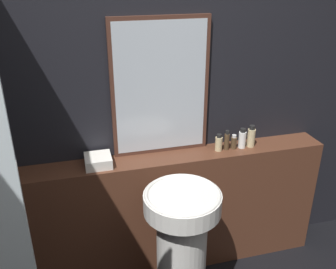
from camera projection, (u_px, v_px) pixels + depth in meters
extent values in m
cube|color=black|center=(163.00, 104.00, 2.50)|extent=(8.00, 0.06, 2.50)
cube|color=#512D1E|center=(168.00, 213.00, 2.70)|extent=(2.25, 0.23, 0.92)
cylinder|color=silver|center=(181.00, 263.00, 2.34)|extent=(0.31, 0.31, 0.79)
cylinder|color=silver|center=(182.00, 203.00, 2.15)|extent=(0.45, 0.45, 0.11)
torus|color=silver|center=(183.00, 194.00, 2.13)|extent=(0.44, 0.44, 0.02)
cube|color=#47281E|center=(160.00, 88.00, 2.40)|extent=(0.64, 0.03, 0.90)
cube|color=#B2BCC6|center=(161.00, 89.00, 2.39)|extent=(0.59, 0.02, 0.85)
cube|color=silver|center=(98.00, 161.00, 2.39)|extent=(0.17, 0.17, 0.07)
cylinder|color=#C6B284|center=(219.00, 144.00, 2.58)|extent=(0.05, 0.05, 0.10)
cylinder|color=black|center=(219.00, 136.00, 2.55)|extent=(0.04, 0.04, 0.02)
cylinder|color=#4C3823|center=(227.00, 142.00, 2.59)|extent=(0.04, 0.04, 0.12)
cylinder|color=black|center=(227.00, 132.00, 2.56)|extent=(0.03, 0.03, 0.03)
cylinder|color=#4C3823|center=(234.00, 143.00, 2.61)|extent=(0.04, 0.04, 0.09)
cylinder|color=silver|center=(234.00, 136.00, 2.58)|extent=(0.03, 0.03, 0.02)
cylinder|color=white|center=(242.00, 140.00, 2.61)|extent=(0.05, 0.05, 0.12)
cylinder|color=black|center=(243.00, 130.00, 2.58)|extent=(0.04, 0.04, 0.03)
cylinder|color=#C6B284|center=(251.00, 138.00, 2.63)|extent=(0.05, 0.05, 0.13)
cylinder|color=black|center=(252.00, 127.00, 2.59)|extent=(0.04, 0.04, 0.03)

